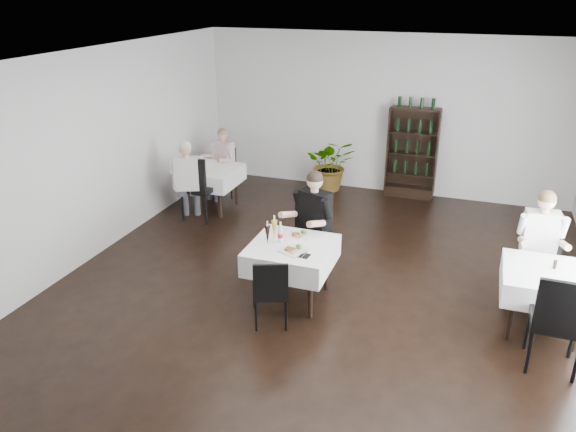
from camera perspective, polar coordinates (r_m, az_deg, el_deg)
The scene contains 23 objects.
room_shell at distance 6.70m, azimuth 2.82°, elevation 2.36°, with size 9.00×9.00×9.00m.
wine_shelf at distance 10.82m, azimuth 12.48°, elevation 6.17°, with size 0.90×0.28×1.75m.
main_table at distance 7.13m, azimuth 0.37°, elevation -4.00°, with size 1.03×1.03×0.77m.
left_table at distance 10.14m, azimuth -7.90°, elevation 4.05°, with size 0.98×0.98×0.77m.
right_table at distance 7.15m, azimuth 24.75°, elevation -6.20°, with size 0.98×0.98×0.77m.
potted_tree at distance 11.08m, azimuth 4.40°, elevation 5.27°, with size 0.94×0.81×1.04m, color #28551D.
main_chair_far at distance 7.77m, azimuth 1.88°, elevation -1.54°, with size 0.61×0.61×1.12m.
main_chair_near at distance 6.61m, azimuth -1.75°, elevation -7.42°, with size 0.52×0.53×0.89m.
left_chair_far at distance 10.86m, azimuth -6.46°, elevation 4.81°, with size 0.49×0.49×0.91m.
left_chair_near at distance 9.64m, azimuth -9.27°, elevation 3.24°, with size 0.55×0.56×1.16m.
right_chair_far at distance 7.77m, azimuth 24.57°, elevation -4.04°, with size 0.58×0.58×1.05m.
right_chair_near at distance 6.45m, azimuth 25.80°, elevation -9.31°, with size 0.53×0.53×1.14m.
diner_main at distance 7.58m, azimuth 2.32°, elevation -0.11°, with size 0.67×0.71×1.53m.
diner_left_far at distance 10.67m, azimuth -6.80°, elevation 5.89°, with size 0.57×0.61×1.33m.
diner_left_near at distance 9.57m, azimuth -10.18°, elevation 4.14°, with size 0.64×0.68×1.44m.
diner_right_far at distance 7.65m, azimuth 24.30°, elevation -2.20°, with size 0.58×0.59×1.49m.
plate_far at distance 7.28m, azimuth 1.12°, elevation -1.95°, with size 0.29×0.29×0.08m.
plate_near at distance 6.88m, azimuth 0.56°, elevation -3.49°, with size 0.36×0.36×0.09m.
pilsner_dark at distance 7.03m, azimuth -2.10°, elevation -1.92°, with size 0.07×0.07×0.32m.
pilsner_lager at distance 7.15m, azimuth -1.40°, elevation -1.40°, with size 0.08×0.08×0.33m.
coke_bottle at distance 7.08m, azimuth -0.77°, elevation -1.86°, with size 0.07×0.07×0.28m.
napkin_cutlery at distance 6.79m, azimuth 1.48°, elevation -4.00°, with size 0.19×0.19×0.02m.
pepper_mill at distance 7.16m, azimuth 25.49°, elevation -4.46°, with size 0.04×0.04×0.10m, color black.
Camera 1 is at (1.77, -6.03, 3.82)m, focal length 35.00 mm.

